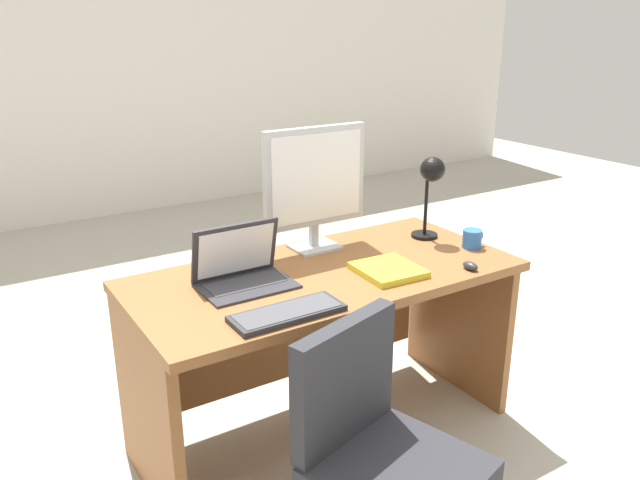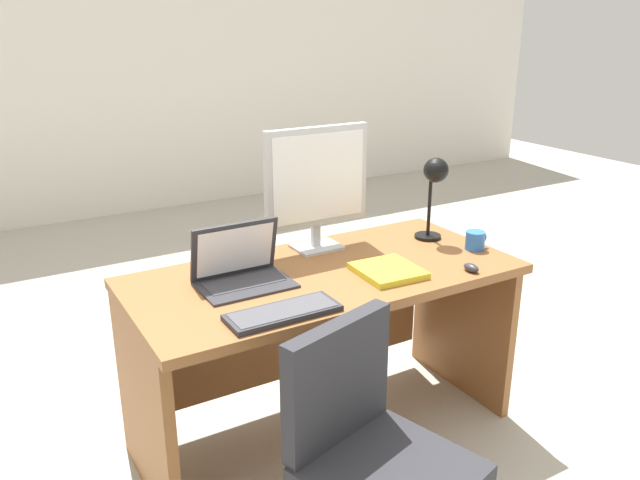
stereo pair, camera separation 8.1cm
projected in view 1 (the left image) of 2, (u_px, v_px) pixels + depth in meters
ground at (195, 307)px, 3.99m from camera, size 12.00×12.00×0.00m
back_wall at (80, 56)px, 5.36m from camera, size 10.00×0.10×2.80m
desk at (319, 317)px, 2.65m from camera, size 1.55×0.74×0.75m
monitor at (315, 181)px, 2.69m from camera, size 0.48×0.16×0.53m
laptop at (240, 265)px, 2.41m from camera, size 0.35×0.24×0.23m
keyboard at (287, 313)px, 2.16m from camera, size 0.39×0.15×0.02m
mouse at (470, 266)px, 2.55m from camera, size 0.04×0.07×0.03m
desk_lamp at (431, 180)px, 2.83m from camera, size 0.12×0.14×0.38m
book at (388, 270)px, 2.52m from camera, size 0.24×0.26×0.03m
coffee_mug at (472, 239)px, 2.79m from camera, size 0.11×0.08×0.08m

